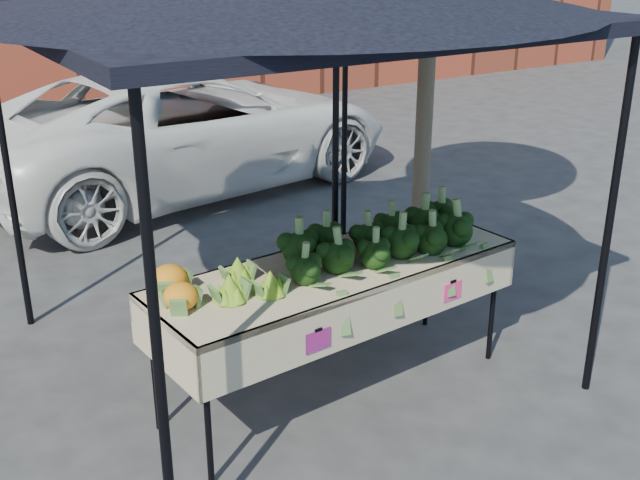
% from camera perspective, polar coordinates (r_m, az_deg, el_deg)
% --- Properties ---
extents(ground, '(90.00, 90.00, 0.00)m').
position_cam_1_polar(ground, '(5.36, 2.22, -10.16)').
color(ground, '#2E2E31').
extents(table, '(2.46, 1.00, 0.90)m').
position_cam_1_polar(table, '(5.02, 1.22, -6.56)').
color(table, '#C3B58E').
rests_on(table, ground).
extents(canopy, '(3.16, 3.16, 2.74)m').
position_cam_1_polar(canopy, '(5.13, -2.65, 5.16)').
color(canopy, black).
rests_on(canopy, ground).
extents(broccoli_heap, '(1.48, 0.58, 0.27)m').
position_cam_1_polar(broccoli_heap, '(4.96, 4.25, 0.50)').
color(broccoli_heap, black).
rests_on(broccoli_heap, table).
extents(romanesco_cluster, '(0.44, 0.48, 0.21)m').
position_cam_1_polar(romanesco_cluster, '(4.47, -5.77, -2.47)').
color(romanesco_cluster, '#91AF2A').
rests_on(romanesco_cluster, table).
extents(cauliflower_pair, '(0.24, 0.44, 0.19)m').
position_cam_1_polar(cauliflower_pair, '(4.41, -10.54, -3.25)').
color(cauliflower_pair, orange).
rests_on(cauliflower_pair, table).
extents(street_tree, '(2.12, 2.12, 4.18)m').
position_cam_1_polar(street_tree, '(6.59, 7.94, 15.06)').
color(street_tree, '#1E4C14').
rests_on(street_tree, ground).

